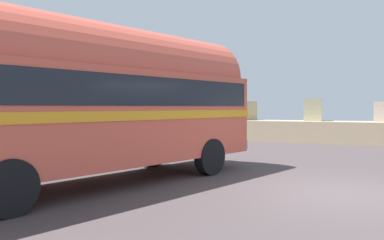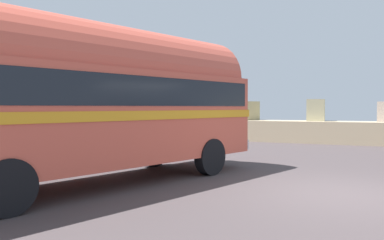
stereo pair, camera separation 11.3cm
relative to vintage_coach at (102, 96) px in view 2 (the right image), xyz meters
name	(u,v)px [view 2 (the right image)]	position (x,y,z in m)	size (l,w,h in m)	color
ground	(340,194)	(5.12, 1.12, -2.04)	(32.00, 26.00, 0.02)	#433A3B
breakwater	(360,129)	(5.51, 12.93, -1.33)	(31.36, 2.48, 2.47)	tan
vintage_coach	(102,96)	(0.00, 0.00, 0.00)	(5.04, 8.90, 3.70)	black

